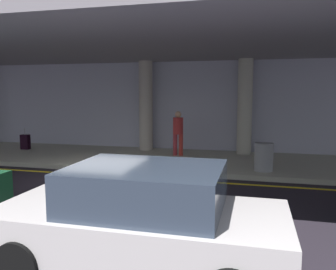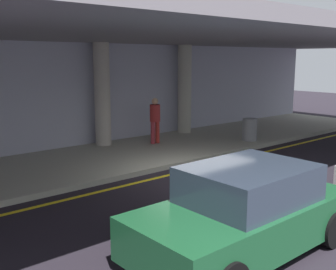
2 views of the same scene
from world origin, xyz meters
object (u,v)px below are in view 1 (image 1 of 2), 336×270
at_px(support_column_center, 146,106).
at_px(traveler_with_luggage, 178,130).
at_px(trash_bin_steel, 264,157).
at_px(support_column_right_mid, 245,107).
at_px(suitcase_upright_primary, 25,142).
at_px(car_silver, 141,221).

distance_m(support_column_center, traveler_with_luggage, 2.08).
distance_m(traveler_with_luggage, trash_bin_steel, 3.68).
bearing_deg(support_column_right_mid, traveler_with_luggage, -157.16).
height_order(traveler_with_luggage, trash_bin_steel, traveler_with_luggage).
bearing_deg(support_column_center, support_column_right_mid, 0.00).
bearing_deg(suitcase_upright_primary, car_silver, -24.98).
bearing_deg(trash_bin_steel, support_column_right_mid, 103.29).
xyz_separation_m(traveler_with_luggage, trash_bin_steel, (3.10, -1.92, -0.54)).
relative_size(traveler_with_luggage, trash_bin_steel, 1.98).
relative_size(support_column_center, suitcase_upright_primary, 4.06).
height_order(support_column_center, trash_bin_steel, support_column_center).
relative_size(support_column_right_mid, traveler_with_luggage, 2.17).
xyz_separation_m(car_silver, trash_bin_steel, (1.80, 6.31, -0.14)).
bearing_deg(suitcase_upright_primary, trash_bin_steel, 10.48).
height_order(suitcase_upright_primary, trash_bin_steel, suitcase_upright_primary).
xyz_separation_m(support_column_center, trash_bin_steel, (4.69, -2.93, -1.40)).
xyz_separation_m(suitcase_upright_primary, trash_bin_steel, (9.65, -1.75, 0.11)).
height_order(support_column_center, support_column_right_mid, same).
bearing_deg(traveler_with_luggage, support_column_right_mid, 84.57).
bearing_deg(trash_bin_steel, suitcase_upright_primary, 169.70).
bearing_deg(support_column_center, trash_bin_steel, -31.98).
xyz_separation_m(support_column_right_mid, trash_bin_steel, (0.69, -2.93, -1.40)).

